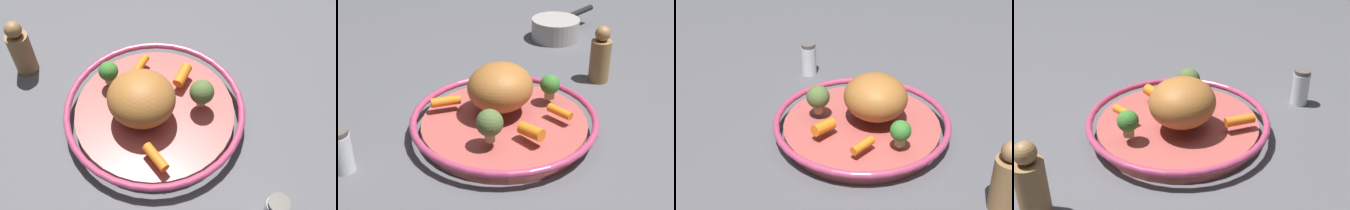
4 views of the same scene
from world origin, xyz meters
TOP-DOWN VIEW (x-y plane):
  - ground_plane at (0.00, 0.00)m, footprint 2.44×2.44m
  - serving_bowl at (0.00, 0.00)m, footprint 0.35×0.35m
  - roast_chicken_piece at (-0.02, 0.01)m, footprint 0.12×0.13m
  - baby_carrot_center at (0.08, -0.02)m, footprint 0.05×0.02m
  - baby_carrot_left at (-0.10, -0.05)m, footprint 0.04×0.06m
  - baby_carrot_back at (0.08, 0.07)m, footprint 0.05×0.02m
  - broccoli_floret_mid at (0.04, -0.08)m, footprint 0.05×0.05m
  - broccoli_floret_small at (0.02, 0.11)m, footprint 0.04×0.04m
  - salt_shaker at (-0.12, -0.26)m, footprint 0.04×0.04m
  - pepper_mill at (0.01, 0.30)m, footprint 0.05×0.05m

SIDE VIEW (x-z plane):
  - ground_plane at x=0.00m, z-range 0.00..0.00m
  - serving_bowl at x=0.00m, z-range 0.00..0.04m
  - salt_shaker at x=-0.12m, z-range 0.00..0.08m
  - baby_carrot_back at x=0.08m, z-range 0.04..0.05m
  - baby_carrot_left at x=-0.10m, z-range 0.04..0.06m
  - baby_carrot_center at x=0.08m, z-range 0.04..0.06m
  - pepper_mill at x=0.01m, z-range -0.01..0.12m
  - broccoli_floret_small at x=0.02m, z-range 0.04..0.09m
  - broccoli_floret_mid at x=0.04m, z-range 0.04..0.10m
  - roast_chicken_piece at x=-0.02m, z-range 0.04..0.13m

